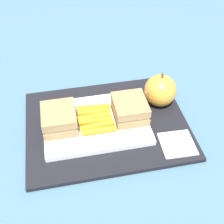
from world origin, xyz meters
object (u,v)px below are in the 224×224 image
(food_tray, at_px, (96,123))
(paper_napkin, at_px, (177,144))
(apple, at_px, (160,90))
(sandwich_half_left, at_px, (59,119))
(carrot_sticks_bundle, at_px, (96,119))
(sandwich_half_right, at_px, (130,109))

(food_tray, bearing_deg, paper_napkin, -29.77)
(apple, bearing_deg, sandwich_half_left, -169.90)
(carrot_sticks_bundle, height_order, apple, apple)
(food_tray, height_order, paper_napkin, food_tray)
(sandwich_half_right, bearing_deg, carrot_sticks_bundle, -179.93)
(carrot_sticks_bundle, relative_size, apple, 1.00)
(sandwich_half_left, height_order, paper_napkin, sandwich_half_left)
(sandwich_half_right, height_order, apple, apple)
(carrot_sticks_bundle, xyz_separation_m, apple, (0.16, 0.04, 0.02))
(carrot_sticks_bundle, relative_size, paper_napkin, 1.24)
(sandwich_half_left, xyz_separation_m, sandwich_half_right, (0.16, 0.00, 0.00))
(apple, xyz_separation_m, paper_napkin, (-0.00, -0.13, -0.04))
(sandwich_half_left, bearing_deg, food_tray, 0.00)
(food_tray, height_order, carrot_sticks_bundle, carrot_sticks_bundle)
(carrot_sticks_bundle, xyz_separation_m, paper_napkin, (0.16, -0.09, -0.02))
(sandwich_half_right, distance_m, carrot_sticks_bundle, 0.08)
(food_tray, height_order, apple, apple)
(paper_napkin, bearing_deg, apple, 89.23)
(carrot_sticks_bundle, height_order, paper_napkin, carrot_sticks_bundle)
(apple, bearing_deg, carrot_sticks_bundle, -165.16)
(sandwich_half_right, xyz_separation_m, carrot_sticks_bundle, (-0.08, -0.00, -0.02))
(food_tray, xyz_separation_m, paper_napkin, (0.16, -0.09, -0.00))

